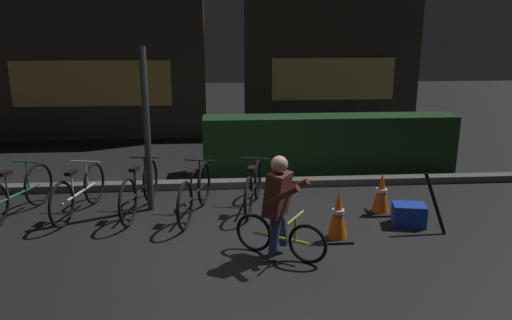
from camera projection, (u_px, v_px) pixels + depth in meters
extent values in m
plane|color=black|center=(244.00, 239.00, 6.32)|extent=(40.00, 40.00, 0.00)
cube|color=#56544F|center=(237.00, 183.00, 8.42)|extent=(12.00, 0.24, 0.12)
cube|color=#19381C|center=(329.00, 143.00, 9.30)|extent=(4.80, 0.70, 1.07)
cube|color=#42382D|center=(92.00, 53.00, 11.79)|extent=(5.44, 0.50, 4.20)
cube|color=#E5B751|center=(92.00, 83.00, 11.71)|extent=(3.81, 0.04, 1.10)
cube|color=#42382D|center=(332.00, 48.00, 12.90)|extent=(4.67, 0.50, 4.38)
cube|color=#F2D172|center=(333.00, 79.00, 12.84)|extent=(3.27, 0.04, 1.10)
cylinder|color=#2D2D33|center=(147.00, 131.00, 7.06)|extent=(0.10, 0.10, 2.42)
torus|color=black|center=(39.00, 184.00, 7.47)|extent=(0.24, 0.65, 0.67)
cylinder|color=#236B38|center=(17.00, 195.00, 7.00)|extent=(0.32, 0.96, 0.04)
cylinder|color=#236B38|center=(7.00, 186.00, 6.79)|extent=(0.03, 0.03, 0.37)
cube|color=black|center=(5.00, 173.00, 6.74)|extent=(0.15, 0.22, 0.05)
cylinder|color=#236B38|center=(27.00, 175.00, 7.21)|extent=(0.03, 0.03, 0.42)
cylinder|color=#236B38|center=(26.00, 162.00, 7.15)|extent=(0.45, 0.16, 0.02)
torus|color=black|center=(94.00, 183.00, 7.56)|extent=(0.18, 0.64, 0.65)
torus|color=black|center=(62.00, 204.00, 6.63)|extent=(0.18, 0.64, 0.65)
cylinder|color=silver|center=(79.00, 193.00, 7.10)|extent=(0.25, 0.95, 0.04)
cylinder|color=silver|center=(72.00, 185.00, 6.89)|extent=(0.03, 0.03, 0.36)
cube|color=black|center=(71.00, 173.00, 6.84)|extent=(0.14, 0.22, 0.05)
cylinder|color=silver|center=(87.00, 175.00, 7.30)|extent=(0.03, 0.03, 0.41)
cylinder|color=silver|center=(85.00, 162.00, 7.25)|extent=(0.45, 0.12, 0.02)
torus|color=black|center=(150.00, 180.00, 7.65)|extent=(0.16, 0.68, 0.68)
torus|color=black|center=(128.00, 202.00, 6.66)|extent=(0.16, 0.68, 0.68)
cylinder|color=black|center=(140.00, 190.00, 7.16)|extent=(0.21, 1.02, 0.04)
cylinder|color=black|center=(135.00, 182.00, 6.94)|extent=(0.03, 0.03, 0.38)
cube|color=black|center=(134.00, 169.00, 6.89)|extent=(0.13, 0.21, 0.05)
cylinder|color=black|center=(145.00, 171.00, 7.37)|extent=(0.03, 0.03, 0.43)
cylinder|color=black|center=(144.00, 157.00, 7.32)|extent=(0.46, 0.10, 0.02)
torus|color=black|center=(204.00, 183.00, 7.52)|extent=(0.20, 0.67, 0.68)
torus|color=black|center=(185.00, 206.00, 6.55)|extent=(0.20, 0.67, 0.68)
cylinder|color=black|center=(195.00, 194.00, 7.03)|extent=(0.27, 0.99, 0.04)
cylinder|color=black|center=(191.00, 185.00, 6.82)|extent=(0.03, 0.03, 0.38)
cube|color=black|center=(191.00, 172.00, 6.77)|extent=(0.14, 0.22, 0.05)
cylinder|color=black|center=(200.00, 174.00, 7.25)|extent=(0.03, 0.03, 0.43)
cylinder|color=black|center=(199.00, 160.00, 7.19)|extent=(0.45, 0.13, 0.02)
torus|color=black|center=(258.00, 179.00, 7.80)|extent=(0.18, 0.63, 0.63)
torus|color=black|center=(248.00, 198.00, 6.90)|extent=(0.18, 0.63, 0.63)
cylinder|color=black|center=(253.00, 188.00, 7.35)|extent=(0.24, 0.93, 0.04)
cylinder|color=black|center=(252.00, 180.00, 7.15)|extent=(0.03, 0.03, 0.35)
cube|color=black|center=(252.00, 169.00, 7.11)|extent=(0.14, 0.22, 0.05)
cylinder|color=black|center=(256.00, 171.00, 7.55)|extent=(0.03, 0.03, 0.40)
cylinder|color=black|center=(256.00, 159.00, 7.50)|extent=(0.45, 0.12, 0.02)
cube|color=black|center=(337.00, 238.00, 6.31)|extent=(0.36, 0.36, 0.03)
cone|color=#EA560F|center=(338.00, 214.00, 6.22)|extent=(0.26, 0.26, 0.64)
cylinder|color=white|center=(338.00, 211.00, 6.21)|extent=(0.16, 0.16, 0.05)
cube|color=black|center=(380.00, 212.00, 7.21)|extent=(0.36, 0.36, 0.03)
cone|color=#EA560F|center=(381.00, 192.00, 7.13)|extent=(0.26, 0.26, 0.59)
cylinder|color=white|center=(382.00, 190.00, 7.12)|extent=(0.16, 0.16, 0.05)
cube|color=#193DB7|center=(409.00, 215.00, 6.74)|extent=(0.50, 0.40, 0.30)
torus|color=black|center=(308.00, 244.00, 5.59)|extent=(0.43, 0.30, 0.48)
torus|color=black|center=(254.00, 232.00, 5.91)|extent=(0.43, 0.30, 0.48)
cylinder|color=gold|center=(280.00, 238.00, 5.75)|extent=(0.61, 0.41, 0.04)
cylinder|color=gold|center=(271.00, 226.00, 5.77)|extent=(0.03, 0.03, 0.26)
cube|color=black|center=(271.00, 215.00, 5.74)|extent=(0.22, 0.19, 0.05)
cylinder|color=gold|center=(295.00, 229.00, 5.63)|extent=(0.03, 0.03, 0.30)
cylinder|color=gold|center=(295.00, 217.00, 5.59)|extent=(0.27, 0.40, 0.02)
cylinder|color=navy|center=(282.00, 230.00, 5.83)|extent=(0.20, 0.23, 0.42)
cylinder|color=navy|center=(275.00, 236.00, 5.66)|extent=(0.20, 0.23, 0.42)
cube|color=#512319|center=(277.00, 194.00, 5.63)|extent=(0.39, 0.41, 0.54)
sphere|color=tan|center=(279.00, 164.00, 5.53)|extent=(0.20, 0.20, 0.20)
cylinder|color=#512319|center=(293.00, 188.00, 5.68)|extent=(0.38, 0.28, 0.29)
cylinder|color=#512319|center=(283.00, 195.00, 5.44)|extent=(0.38, 0.28, 0.29)
ellipsoid|color=brown|center=(280.00, 192.00, 5.84)|extent=(0.36, 0.31, 0.24)
cylinder|color=black|center=(435.00, 203.00, 6.45)|extent=(0.31, 0.28, 0.81)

